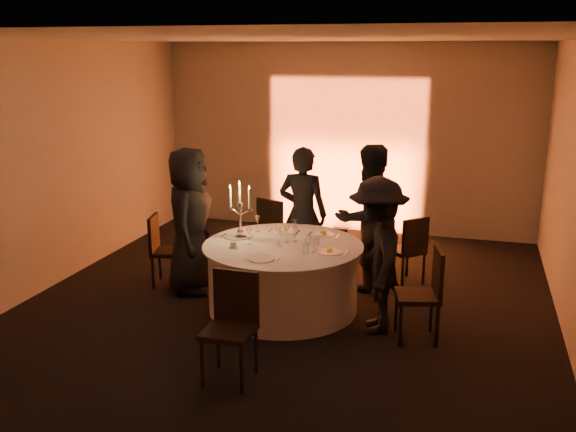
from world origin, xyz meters
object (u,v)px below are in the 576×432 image
(chair_back_left, at_px, (275,228))
(guest_right, at_px, (377,256))
(chair_right, at_px, (426,289))
(guest_back_left, at_px, (303,214))
(chair_left, at_px, (163,246))
(chair_back_right, at_px, (410,247))
(coffee_cup, at_px, (233,245))
(chair_front, at_px, (232,320))
(candelabra, at_px, (240,218))
(guest_back_right, at_px, (368,218))
(banquet_table, at_px, (283,277))
(guest_left, at_px, (190,221))

(chair_back_left, distance_m, guest_right, 2.34)
(chair_right, xyz_separation_m, guest_back_left, (-1.66, 1.38, 0.32))
(chair_left, bearing_deg, chair_back_right, -86.48)
(guest_back_left, bearing_deg, coffee_cup, 74.00)
(chair_left, xyz_separation_m, guest_right, (2.77, -0.60, 0.32))
(chair_front, relative_size, candelabra, 1.45)
(chair_back_left, bearing_deg, chair_back_right, -166.56)
(chair_front, relative_size, guest_back_right, 0.54)
(guest_back_left, bearing_deg, chair_right, 143.03)
(banquet_table, height_order, coffee_cup, coffee_cup)
(chair_back_left, distance_m, chair_front, 3.06)
(chair_back_left, bearing_deg, guest_back_left, 162.59)
(chair_back_right, height_order, chair_front, chair_front)
(guest_right, height_order, coffee_cup, guest_right)
(guest_back_right, bearing_deg, chair_front, 32.05)
(guest_left, relative_size, guest_right, 1.08)
(chair_left, bearing_deg, guest_right, -115.04)
(chair_back_left, relative_size, chair_back_right, 1.09)
(guest_back_left, xyz_separation_m, coffee_cup, (-0.44, -1.30, -0.06))
(chair_right, relative_size, coffee_cup, 8.79)
(guest_left, height_order, guest_right, guest_left)
(banquet_table, xyz_separation_m, chair_back_right, (1.29, 1.21, 0.11))
(chair_left, relative_size, guest_back_left, 0.52)
(chair_back_right, height_order, guest_back_left, guest_back_left)
(chair_left, height_order, chair_front, chair_front)
(chair_left, bearing_deg, guest_back_left, -79.87)
(chair_left, bearing_deg, guest_left, -114.88)
(banquet_table, relative_size, chair_front, 1.84)
(chair_back_right, distance_m, coffee_cup, 2.33)
(banquet_table, relative_size, guest_right, 1.09)
(chair_front, bearing_deg, candelabra, 108.36)
(chair_left, distance_m, guest_back_left, 1.80)
(chair_front, bearing_deg, guest_back_left, 91.79)
(guest_back_right, distance_m, coffee_cup, 1.76)
(chair_right, height_order, guest_right, guest_right)
(chair_left, bearing_deg, banquet_table, -114.45)
(chair_back_left, relative_size, guest_right, 0.58)
(chair_left, height_order, guest_back_left, guest_back_left)
(chair_right, bearing_deg, guest_left, -115.20)
(guest_right, bearing_deg, guest_back_right, -179.26)
(chair_left, height_order, guest_back_right, guest_back_right)
(chair_left, relative_size, chair_back_left, 0.93)
(guest_left, bearing_deg, chair_right, -113.40)
(banquet_table, distance_m, chair_right, 1.65)
(chair_back_left, bearing_deg, candelabra, 108.82)
(chair_front, bearing_deg, guest_left, 124.47)
(chair_front, bearing_deg, chair_back_right, 66.16)
(banquet_table, distance_m, chair_left, 1.72)
(chair_back_right, relative_size, guest_back_left, 0.51)
(banquet_table, distance_m, chair_back_right, 1.77)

